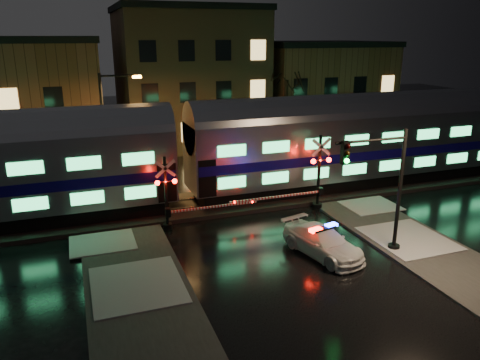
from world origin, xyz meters
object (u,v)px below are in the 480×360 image
object	(u,v)px
police_car	(323,242)
traffic_light	(384,191)
crossing_signal_right	(314,180)
crossing_signal_left	(174,200)
streetlight	(108,127)

from	to	relation	value
police_car	traffic_light	world-z (taller)	traffic_light
crossing_signal_right	crossing_signal_left	xyz separation A→B (m)	(-7.97, -0.01, -0.20)
crossing_signal_right	streetlight	world-z (taller)	streetlight
crossing_signal_right	traffic_light	distance (m)	6.11
police_car	traffic_light	xyz separation A→B (m)	(2.44, -0.78, 2.41)
traffic_light	streetlight	distance (m)	16.54
crossing_signal_left	streetlight	distance (m)	7.64
police_car	streetlight	bearing A→B (deg)	110.83
crossing_signal_right	police_car	bearing A→B (deg)	-113.84
police_car	crossing_signal_right	size ratio (longest dim) A/B	0.76
crossing_signal_right	traffic_light	bearing A→B (deg)	-88.64
police_car	streetlight	xyz separation A→B (m)	(-8.12, 11.90, 3.68)
police_car	crossing_signal_left	distance (m)	7.75
police_car	traffic_light	size ratio (longest dim) A/B	0.80
crossing_signal_left	streetlight	xyz separation A→B (m)	(-2.45, 6.70, 2.72)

